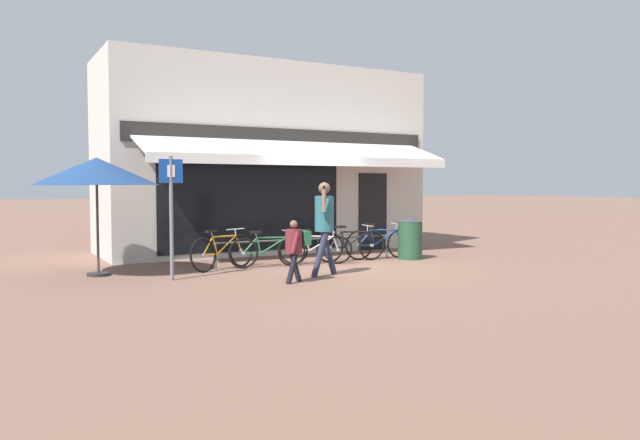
# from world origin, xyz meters

# --- Properties ---
(ground_plane) EXTENTS (160.00, 160.00, 0.00)m
(ground_plane) POSITION_xyz_m (0.00, 0.00, 0.00)
(ground_plane) COLOR brown
(shop_front) EXTENTS (8.66, 4.48, 4.94)m
(shop_front) POSITION_xyz_m (0.00, 4.18, 2.47)
(shop_front) COLOR beige
(shop_front) RESTS_ON ground_plane
(bike_rack_rail) EXTENTS (4.47, 0.04, 0.57)m
(bike_rack_rail) POSITION_xyz_m (-0.36, 0.90, 0.49)
(bike_rack_rail) COLOR #47494F
(bike_rack_rail) RESTS_ON ground_plane
(bicycle_orange) EXTENTS (1.70, 0.92, 0.87)m
(bicycle_orange) POSITION_xyz_m (-2.43, 0.80, 0.38)
(bicycle_orange) COLOR black
(bicycle_orange) RESTS_ON ground_plane
(bicycle_green) EXTENTS (1.75, 0.52, 0.80)m
(bicycle_green) POSITION_xyz_m (-1.45, 0.67, 0.36)
(bicycle_green) COLOR black
(bicycle_green) RESTS_ON ground_plane
(bicycle_silver) EXTENTS (1.54, 0.84, 0.80)m
(bicycle_silver) POSITION_xyz_m (-0.30, 0.63, 0.35)
(bicycle_silver) COLOR black
(bicycle_silver) RESTS_ON ground_plane
(bicycle_black) EXTENTS (1.82, 0.52, 0.85)m
(bicycle_black) POSITION_xyz_m (0.68, 0.70, 0.38)
(bicycle_black) COLOR black
(bicycle_black) RESTS_ON ground_plane
(bicycle_blue) EXTENTS (1.82, 0.52, 0.86)m
(bicycle_blue) POSITION_xyz_m (1.52, 0.75, 0.39)
(bicycle_blue) COLOR black
(bicycle_blue) RESTS_ON ground_plane
(pedestrian_adult) EXTENTS (0.66, 0.57, 1.84)m
(pedestrian_adult) POSITION_xyz_m (-0.99, -1.02, 1.13)
(pedestrian_adult) COLOR #282D47
(pedestrian_adult) RESTS_ON ground_plane
(pedestrian_child) EXTENTS (0.50, 0.51, 1.15)m
(pedestrian_child) POSITION_xyz_m (-1.87, -1.52, 0.70)
(pedestrian_child) COLOR black
(pedestrian_child) RESTS_ON ground_plane
(litter_bin) EXTENTS (0.59, 0.59, 1.02)m
(litter_bin) POSITION_xyz_m (2.18, 0.44, 0.51)
(litter_bin) COLOR #23472D
(litter_bin) RESTS_ON ground_plane
(parking_sign) EXTENTS (0.44, 0.07, 2.31)m
(parking_sign) POSITION_xyz_m (-3.77, -0.17, 1.42)
(parking_sign) COLOR slate
(parking_sign) RESTS_ON ground_plane
(cafe_parasol) EXTENTS (2.37, 2.37, 2.31)m
(cafe_parasol) POSITION_xyz_m (-4.87, 1.10, 2.03)
(cafe_parasol) COLOR #4C3D2D
(cafe_parasol) RESTS_ON ground_plane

